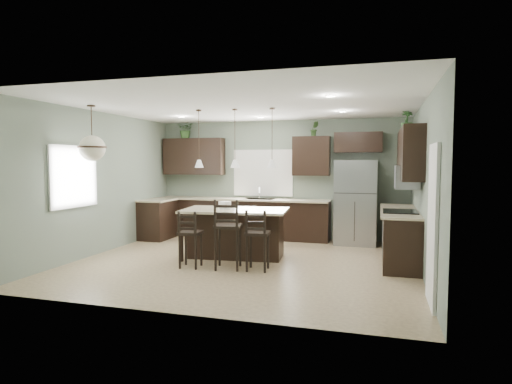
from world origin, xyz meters
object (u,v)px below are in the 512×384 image
object	(u,v)px
refrigerator	(356,202)
bar_stool_center	(228,234)
bar_stool_left	(191,239)
bar_stool_right	(258,240)
serving_dish	(225,205)
kitchen_island	(235,233)
plant_back_left	(186,129)

from	to	relation	value
refrigerator	bar_stool_center	xyz separation A→B (m)	(-1.95, -2.87, -0.33)
refrigerator	bar_stool_left	world-z (taller)	refrigerator
refrigerator	bar_stool_right	size ratio (longest dim) A/B	1.80
refrigerator	bar_stool_center	size ratio (longest dim) A/B	1.54
refrigerator	serving_dish	world-z (taller)	refrigerator
refrigerator	kitchen_island	xyz separation A→B (m)	(-2.11, -2.02, -0.46)
refrigerator	plant_back_left	world-z (taller)	plant_back_left
bar_stool_left	kitchen_island	bearing A→B (deg)	57.89
bar_stool_left	serving_dish	bearing A→B (deg)	67.90
bar_stool_left	bar_stool_center	distance (m)	0.67
kitchen_island	bar_stool_left	size ratio (longest dim) A/B	1.97
serving_dish	plant_back_left	distance (m)	3.36
bar_stool_center	plant_back_left	size ratio (longest dim) A/B	2.64
serving_dish	refrigerator	bearing A→B (deg)	41.49
bar_stool_right	kitchen_island	bearing A→B (deg)	125.08
bar_stool_right	serving_dish	bearing A→B (deg)	133.15
kitchen_island	plant_back_left	bearing A→B (deg)	126.86
kitchen_island	bar_stool_left	xyz separation A→B (m)	(-0.49, -0.94, 0.03)
refrigerator	kitchen_island	world-z (taller)	refrigerator
refrigerator	kitchen_island	distance (m)	2.96
bar_stool_left	plant_back_left	bearing A→B (deg)	111.76
bar_stool_center	bar_stool_right	size ratio (longest dim) A/B	1.16
bar_stool_left	bar_stool_right	world-z (taller)	bar_stool_right
refrigerator	bar_stool_left	bearing A→B (deg)	-131.27
kitchen_island	bar_stool_right	bearing A→B (deg)	-56.21
bar_stool_left	bar_stool_center	xyz separation A→B (m)	(0.65, 0.09, 0.11)
serving_dish	bar_stool_center	bearing A→B (deg)	-66.34
serving_dish	plant_back_left	xyz separation A→B (m)	(-1.87, 2.26, 1.63)
bar_stool_center	plant_back_left	world-z (taller)	plant_back_left
refrigerator	bar_stool_center	distance (m)	3.48
bar_stool_center	plant_back_left	distance (m)	4.32
refrigerator	kitchen_island	size ratio (longest dim) A/B	0.95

